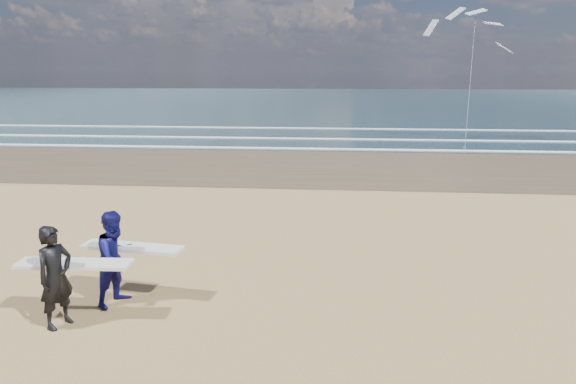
# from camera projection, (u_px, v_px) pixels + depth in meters

# --- Properties ---
(ocean) EXTENTS (220.00, 100.00, 0.02)m
(ocean) POSITION_uv_depth(u_px,v_px,m) (439.00, 102.00, 77.60)
(ocean) COLOR #182D35
(ocean) RESTS_ON ground
(foam_breakers) EXTENTS (220.00, 11.70, 0.05)m
(foam_breakers) POSITION_uv_depth(u_px,v_px,m) (563.00, 140.00, 35.07)
(foam_breakers) COLOR white
(foam_breakers) RESTS_ON ground
(surfer_near) EXTENTS (2.22, 1.09, 2.00)m
(surfer_near) POSITION_uv_depth(u_px,v_px,m) (57.00, 275.00, 9.66)
(surfer_near) COLOR black
(surfer_near) RESTS_ON ground
(surfer_far) EXTENTS (2.25, 1.35, 2.00)m
(surfer_far) POSITION_uv_depth(u_px,v_px,m) (117.00, 257.00, 10.62)
(surfer_far) COLOR #0E0E4F
(surfer_far) RESTS_ON ground
(kite_1) EXTENTS (5.96, 4.76, 9.63)m
(kite_1) POSITION_uv_depth(u_px,v_px,m) (472.00, 59.00, 33.08)
(kite_1) COLOR slate
(kite_1) RESTS_ON ground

